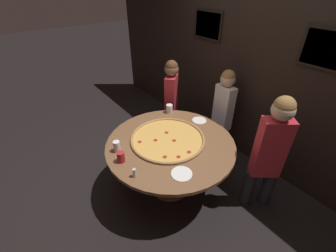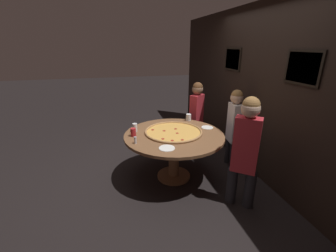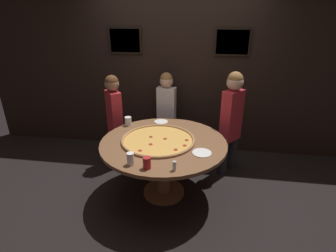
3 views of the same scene
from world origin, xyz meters
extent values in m
plane|color=black|center=(0.00, 0.00, 0.00)|extent=(24.00, 24.00, 0.00)
cube|color=black|center=(0.00, 1.35, 1.30)|extent=(6.40, 0.06, 2.60)
cube|color=black|center=(-0.80, 1.30, 1.75)|extent=(0.52, 0.02, 0.40)
cube|color=slate|center=(-0.80, 1.30, 1.75)|extent=(0.46, 0.01, 0.34)
cube|color=black|center=(0.80, 1.30, 1.75)|extent=(0.52, 0.02, 0.40)
cube|color=#B2A893|center=(0.80, 1.30, 1.75)|extent=(0.46, 0.01, 0.34)
cylinder|color=brown|center=(0.00, 0.00, 0.72)|extent=(1.49, 1.49, 0.04)
cylinder|color=brown|center=(0.00, 0.00, 0.35)|extent=(0.16, 0.16, 0.70)
cylinder|color=brown|center=(0.00, 0.00, 0.02)|extent=(0.52, 0.52, 0.04)
cylinder|color=#E5A84C|center=(-0.07, 0.01, 0.75)|extent=(0.84, 0.84, 0.01)
torus|color=#B27F4C|center=(-0.07, 0.01, 0.76)|extent=(0.88, 0.88, 0.03)
cylinder|color=#A8281E|center=(0.01, 0.04, 0.75)|extent=(0.04, 0.04, 0.00)
cylinder|color=#A8281E|center=(0.26, -0.10, 0.75)|extent=(0.04, 0.04, 0.00)
cylinder|color=#A8281E|center=(-0.17, 0.07, 0.75)|extent=(0.04, 0.04, 0.00)
cylinder|color=#A8281E|center=(0.27, 0.04, 0.75)|extent=(0.04, 0.04, 0.00)
cylinder|color=#A8281E|center=(-0.13, -0.12, 0.75)|extent=(0.04, 0.04, 0.00)
cylinder|color=#A8281E|center=(-0.21, -0.29, 0.75)|extent=(0.04, 0.04, 0.00)
cylinder|color=#A8281E|center=(0.17, -0.21, 0.75)|extent=(0.04, 0.04, 0.00)
cylinder|color=white|center=(-0.24, -0.56, 0.80)|extent=(0.07, 0.07, 0.13)
cylinder|color=#B22328|center=(-0.06, -0.60, 0.80)|extent=(0.08, 0.08, 0.12)
cylinder|color=white|center=(-0.55, 0.41, 0.80)|extent=(0.09, 0.09, 0.12)
cylinder|color=white|center=(0.46, -0.22, 0.74)|extent=(0.21, 0.21, 0.01)
cylinder|color=white|center=(-0.13, 0.59, 0.74)|extent=(0.19, 0.19, 0.01)
cylinder|color=silver|center=(0.20, -0.60, 0.78)|extent=(0.04, 0.04, 0.08)
cylinder|color=#B7B7BC|center=(0.20, -0.60, 0.83)|extent=(0.04, 0.04, 0.01)
cylinder|color=#232328|center=(0.90, 0.76, 0.25)|extent=(0.19, 0.19, 0.50)
cylinder|color=#232328|center=(0.75, 0.59, 0.25)|extent=(0.19, 0.19, 0.50)
cube|color=red|center=(0.83, 0.67, 0.85)|extent=(0.32, 0.34, 0.70)
sphere|color=beige|center=(0.83, 0.67, 1.31)|extent=(0.22, 0.22, 0.22)
sphere|color=#9E703D|center=(0.83, 0.67, 1.35)|extent=(0.20, 0.20, 0.20)
cylinder|color=#232328|center=(-0.76, 0.59, 0.23)|extent=(0.18, 0.18, 0.47)
cylinder|color=#232328|center=(-0.90, 0.75, 0.23)|extent=(0.18, 0.18, 0.47)
cube|color=red|center=(-0.83, 0.67, 0.80)|extent=(0.29, 0.31, 0.66)
sphere|color=#8C664C|center=(-0.83, 0.67, 1.23)|extent=(0.20, 0.20, 0.20)
sphere|color=brown|center=(-0.83, 0.67, 1.26)|extent=(0.19, 0.19, 0.19)
cylinder|color=#232328|center=(-0.02, 1.05, 0.23)|extent=(0.14, 0.14, 0.46)
cylinder|color=#232328|center=(-0.23, 1.07, 0.23)|extent=(0.14, 0.14, 0.46)
cube|color=white|center=(-0.13, 1.06, 0.78)|extent=(0.29, 0.18, 0.65)
sphere|color=beige|center=(-0.13, 1.06, 1.21)|extent=(0.20, 0.20, 0.20)
sphere|color=#9E703D|center=(-0.13, 1.06, 1.24)|extent=(0.18, 0.18, 0.18)
camera|label=1|loc=(1.60, -1.27, 2.36)|focal=24.00mm
camera|label=2|loc=(3.00, -0.83, 2.00)|focal=24.00mm
camera|label=3|loc=(0.46, -2.73, 2.12)|focal=28.00mm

